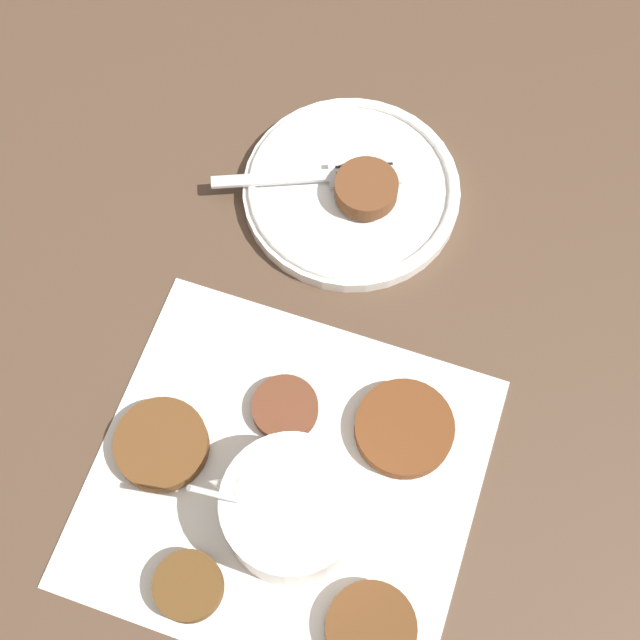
{
  "coord_description": "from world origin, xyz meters",
  "views": [
    {
      "loc": [
        -0.06,
        0.18,
        0.77
      ],
      "look_at": [
        0.03,
        -0.13,
        0.02
      ],
      "focal_mm": 50.0,
      "sensor_mm": 36.0,
      "label": 1
    }
  ],
  "objects": [
    {
      "name": "napkin",
      "position": [
        0.02,
        0.02,
        0.0
      ],
      "size": [
        0.34,
        0.32,
        0.0
      ],
      "color": "silver",
      "rests_on": "ground_plane"
    },
    {
      "name": "serving_plate",
      "position": [
        0.03,
        -0.28,
        0.01
      ],
      "size": [
        0.21,
        0.21,
        0.02
      ],
      "color": "white",
      "rests_on": "ground_plane"
    },
    {
      "name": "sauce_bowl",
      "position": [
        0.0,
        0.04,
        0.03
      ],
      "size": [
        0.13,
        0.12,
        0.12
      ],
      "color": "white",
      "rests_on": "napkin"
    },
    {
      "name": "ground_plane",
      "position": [
        0.0,
        0.0,
        0.0
      ],
      "size": [
        4.0,
        4.0,
        0.0
      ],
      "primitive_type": "plane",
      "color": "#4C3828"
    },
    {
      "name": "fritter_1",
      "position": [
        -0.09,
        0.12,
        0.01
      ],
      "size": [
        0.07,
        0.07,
        0.02
      ],
      "color": "brown",
      "rests_on": "napkin"
    },
    {
      "name": "fritter_3",
      "position": [
        0.07,
        0.12,
        0.01
      ],
      "size": [
        0.06,
        0.06,
        0.02
      ],
      "color": "brown",
      "rests_on": "napkin"
    },
    {
      "name": "fork",
      "position": [
        0.06,
        -0.28,
        0.02
      ],
      "size": [
        0.18,
        0.08,
        0.0
      ],
      "color": "silver",
      "rests_on": "serving_plate"
    },
    {
      "name": "fritter_on_plate",
      "position": [
        0.02,
        -0.27,
        0.03
      ],
      "size": [
        0.06,
        0.06,
        0.02
      ],
      "color": "brown",
      "rests_on": "serving_plate"
    },
    {
      "name": "fritter_0",
      "position": [
        0.03,
        -0.04,
        0.01
      ],
      "size": [
        0.06,
        0.06,
        0.01
      ],
      "color": "brown",
      "rests_on": "napkin"
    },
    {
      "name": "fritter_2",
      "position": [
        -0.07,
        -0.05,
        0.01
      ],
      "size": [
        0.09,
        0.09,
        0.02
      ],
      "color": "brown",
      "rests_on": "napkin"
    },
    {
      "name": "fritter_4",
      "position": [
        0.13,
        0.02,
        0.01
      ],
      "size": [
        0.08,
        0.08,
        0.02
      ],
      "color": "brown",
      "rests_on": "napkin"
    }
  ]
}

